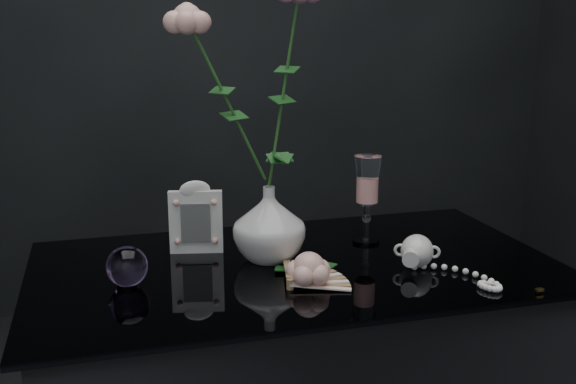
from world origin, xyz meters
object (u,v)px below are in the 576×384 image
object	(u,v)px
paperweight	(127,266)
pearl_jar	(417,250)
vase	(269,224)
picture_frame	(196,217)
loose_rose	(309,269)
wine_glass	(367,200)

from	to	relation	value
paperweight	pearl_jar	xyz separation A→B (m)	(0.56, -0.05, -0.00)
paperweight	vase	bearing A→B (deg)	12.81
picture_frame	pearl_jar	bearing A→B (deg)	-14.19
loose_rose	pearl_jar	bearing A→B (deg)	-4.43
paperweight	pearl_jar	world-z (taller)	paperweight
vase	loose_rose	size ratio (longest dim) A/B	0.83
wine_glass	loose_rose	world-z (taller)	wine_glass
wine_glass	paperweight	distance (m)	0.54
loose_rose	pearl_jar	xyz separation A→B (m)	(0.24, 0.04, 0.00)
vase	paperweight	bearing A→B (deg)	-167.19
wine_glass	loose_rose	xyz separation A→B (m)	(-0.20, -0.21, -0.07)
paperweight	loose_rose	distance (m)	0.34
vase	pearl_jar	world-z (taller)	vase
wine_glass	loose_rose	size ratio (longest dim) A/B	1.05
paperweight	loose_rose	bearing A→B (deg)	-15.00
picture_frame	paperweight	xyz separation A→B (m)	(-0.15, -0.15, -0.04)
vase	picture_frame	size ratio (longest dim) A/B	0.99
picture_frame	loose_rose	distance (m)	0.30
loose_rose	pearl_jar	size ratio (longest dim) A/B	0.79
paperweight	wine_glass	bearing A→B (deg)	12.95
vase	wine_glass	world-z (taller)	wine_glass
picture_frame	pearl_jar	distance (m)	0.46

